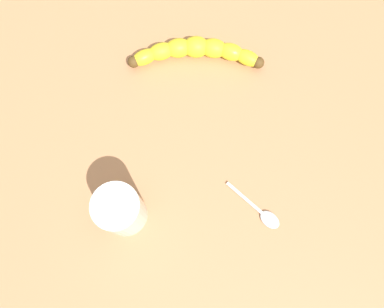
# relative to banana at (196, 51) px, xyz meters

# --- Properties ---
(wooden_tabletop) EXTENTS (1.20, 1.20, 0.03)m
(wooden_tabletop) POSITION_rel_banana_xyz_m (-0.01, 0.11, -0.03)
(wooden_tabletop) COLOR #AE774F
(wooden_tabletop) RESTS_ON ground
(banana) EXTENTS (0.25, 0.08, 0.04)m
(banana) POSITION_rel_banana_xyz_m (0.00, 0.00, 0.00)
(banana) COLOR yellow
(banana) RESTS_ON wooden_tabletop
(smoothie_glass) EXTENTS (0.07, 0.07, 0.10)m
(smoothie_glass) POSITION_rel_banana_xyz_m (0.16, 0.28, 0.03)
(smoothie_glass) COLOR silver
(smoothie_glass) RESTS_ON wooden_tabletop
(teaspoon) EXTENTS (0.08, 0.10, 0.01)m
(teaspoon) POSITION_rel_banana_xyz_m (-0.07, 0.32, -0.02)
(teaspoon) COLOR silver
(teaspoon) RESTS_ON wooden_tabletop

